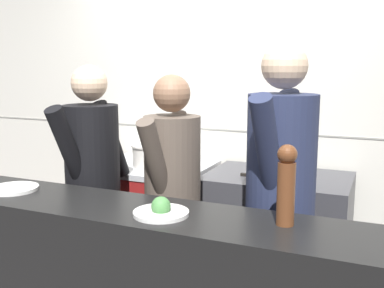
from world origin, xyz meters
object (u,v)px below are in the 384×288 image
chef_head_cook (93,184)px  chef_sous (173,197)px  plated_dish_appetiser (161,211)px  chef_line (280,195)px  stock_pot (153,154)px  plated_dish_main (14,189)px  chefs_knife (264,178)px  oven_range (153,222)px  pepper_mill (286,183)px

chef_head_cook → chef_sous: 0.54m
plated_dish_appetiser → chef_line: bearing=53.1°
stock_pot → plated_dish_main: stock_pot is taller
chefs_knife → plated_dish_appetiser: bearing=-100.1°
plated_dish_appetiser → chef_head_cook: size_ratio=0.15×
chefs_knife → plated_dish_appetiser: 1.10m
chef_sous → chef_head_cook: bearing=-177.2°
oven_range → chefs_knife: 1.01m
oven_range → chefs_knife: (0.89, -0.12, 0.47)m
chefs_knife → chef_sous: (-0.40, -0.52, -0.04)m
stock_pot → chef_sous: 0.78m
pepper_mill → chef_head_cook: (-1.29, 0.43, -0.24)m
chefs_knife → plated_dish_main: plated_dish_main is taller
plated_dish_main → chef_line: bearing=20.7°
oven_range → chef_sous: 0.91m
plated_dish_appetiser → chef_head_cook: bearing=144.8°
plated_dish_appetiser → pepper_mill: 0.57m
plated_dish_appetiser → chef_sous: chef_sous is taller
plated_dish_main → chef_head_cook: size_ratio=0.16×
plated_dish_main → chef_sous: 0.87m
plated_dish_appetiser → stock_pot: bearing=119.9°
stock_pot → pepper_mill: pepper_mill is taller
chef_sous → chef_line: 0.63m
oven_range → chef_head_cook: chef_head_cook is taller
oven_range → pepper_mill: (1.23, -1.10, 0.70)m
chefs_knife → chef_sous: size_ratio=0.25×
chefs_knife → chef_line: size_ratio=0.22×
chefs_knife → pepper_mill: 1.06m
pepper_mill → chef_head_cook: chef_head_cook is taller
chef_head_cook → chef_line: bearing=4.1°
plated_dish_main → chef_sous: bearing=35.7°
plated_dish_appetiser → chef_line: (0.41, 0.55, -0.03)m
chef_line → plated_dish_main: bearing=-153.8°
chef_sous → chef_line: size_ratio=0.91×
stock_pot → pepper_mill: size_ratio=0.95×
stock_pot → chef_head_cook: bearing=-97.2°
plated_dish_main → chef_head_cook: (0.16, 0.48, -0.07)m
chefs_knife → plated_dish_main: 1.51m
chef_head_cook → plated_dish_main: bearing=-105.4°
chef_sous → chef_line: chef_line is taller
plated_dish_main → chef_head_cook: chef_head_cook is taller
chef_head_cook → plated_dish_appetiser: bearing=-32.0°
plated_dish_appetiser → chef_sous: size_ratio=0.16×
chefs_knife → chef_head_cook: chef_head_cook is taller
plated_dish_main → chef_sous: size_ratio=0.16×
stock_pot → pepper_mill: (1.21, -1.07, 0.16)m
plated_dish_appetiser → plated_dish_main: bearing=177.1°
chef_head_cook → chef_sous: chef_head_cook is taller
stock_pot → pepper_mill: 1.62m
stock_pot → chef_sous: bearing=-53.4°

